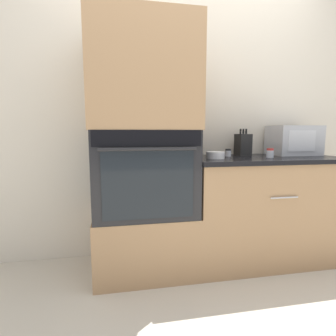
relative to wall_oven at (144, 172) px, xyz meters
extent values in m
plane|color=beige|center=(0.39, -0.30, -0.79)|extent=(12.00, 12.00, 0.00)
cube|color=beige|center=(0.39, 0.33, 0.46)|extent=(8.00, 0.05, 2.50)
cube|color=#A87F56|center=(0.00, 0.00, -0.55)|extent=(0.77, 0.60, 0.47)
cube|color=black|center=(0.00, 0.00, 0.00)|extent=(0.75, 0.59, 0.63)
cube|color=black|center=(0.00, -0.30, 0.26)|extent=(0.72, 0.01, 0.11)
cube|color=orange|center=(0.00, -0.30, 0.26)|extent=(0.09, 0.00, 0.03)
cube|color=black|center=(0.00, -0.30, -0.04)|extent=(0.61, 0.01, 0.47)
cylinder|color=black|center=(0.00, -0.33, 0.19)|extent=(0.64, 0.02, 0.02)
cube|color=#A87F56|center=(0.00, 0.00, 0.71)|extent=(0.77, 0.60, 0.78)
cube|color=#A87F56|center=(1.00, 0.00, -0.36)|extent=(1.23, 0.60, 0.86)
cube|color=black|center=(1.00, 0.00, 0.08)|extent=(1.25, 0.63, 0.03)
cylinder|color=#B7B7BC|center=(1.00, -0.31, -0.18)|extent=(0.22, 0.01, 0.01)
cube|color=#B2B5BA|center=(1.37, 0.13, 0.23)|extent=(0.41, 0.29, 0.26)
cube|color=silver|center=(1.34, -0.02, 0.23)|extent=(0.25, 0.01, 0.18)
cube|color=black|center=(0.89, 0.16, 0.19)|extent=(0.11, 0.14, 0.19)
cylinder|color=black|center=(0.87, 0.16, 0.31)|extent=(0.02, 0.02, 0.04)
cylinder|color=black|center=(0.89, 0.16, 0.31)|extent=(0.02, 0.02, 0.04)
cylinder|color=black|center=(0.92, 0.16, 0.31)|extent=(0.02, 0.02, 0.04)
cylinder|color=white|center=(0.55, -0.07, 0.13)|extent=(0.14, 0.14, 0.05)
cylinder|color=silver|center=(0.73, 0.09, 0.12)|extent=(0.05, 0.05, 0.05)
cylinder|color=black|center=(0.73, 0.09, 0.16)|extent=(0.05, 0.05, 0.01)
cylinder|color=silver|center=(1.01, -0.08, 0.13)|extent=(0.06, 0.06, 0.06)
cylinder|color=red|center=(1.01, -0.08, 0.17)|extent=(0.05, 0.05, 0.02)
camera|label=1|loc=(-0.19, -2.00, 0.30)|focal=28.00mm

